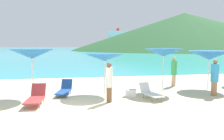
# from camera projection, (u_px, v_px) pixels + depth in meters

# --- Properties ---
(ground_plane) EXTENTS (50.00, 100.00, 0.30)m
(ground_plane) POSITION_uv_depth(u_px,v_px,m) (72.00, 77.00, 17.37)
(ground_plane) COLOR beige
(ocean_water) EXTENTS (650.00, 440.00, 0.02)m
(ocean_water) POSITION_uv_depth(u_px,v_px,m) (73.00, 48.00, 231.48)
(ocean_water) COLOR #2DADBC
(ocean_water) RESTS_ON ground_plane
(headland_hill) EXTENTS (127.46, 127.46, 21.01)m
(headland_hill) POSITION_uv_depth(u_px,v_px,m) (184.00, 32.00, 122.39)
(headland_hill) COLOR #235128
(headland_hill) RESTS_ON ground_plane
(umbrella_3) EXTENTS (2.11, 2.11, 2.23)m
(umbrella_3) POSITION_uv_depth(u_px,v_px,m) (32.00, 54.00, 9.84)
(umbrella_3) COLOR silver
(umbrella_3) RESTS_ON ground_plane
(umbrella_4) EXTENTS (2.20, 2.20, 2.01)m
(umbrella_4) POSITION_uv_depth(u_px,v_px,m) (104.00, 57.00, 10.60)
(umbrella_4) COLOR silver
(umbrella_4) RESTS_ON ground_plane
(umbrella_5) EXTENTS (2.13, 2.13, 2.24)m
(umbrella_5) POSITION_uv_depth(u_px,v_px,m) (164.00, 53.00, 11.17)
(umbrella_5) COLOR silver
(umbrella_5) RESTS_ON ground_plane
(umbrella_6) EXTENTS (2.28, 2.28, 2.12)m
(umbrella_6) POSITION_uv_depth(u_px,v_px,m) (209.00, 55.00, 11.83)
(umbrella_6) COLOR silver
(umbrella_6) RESTS_ON ground_plane
(lounge_chair_4) EXTENTS (0.81, 1.46, 0.66)m
(lounge_chair_4) POSITION_uv_depth(u_px,v_px,m) (150.00, 92.00, 9.73)
(lounge_chair_4) COLOR white
(lounge_chair_4) RESTS_ON ground_plane
(lounge_chair_6) EXTENTS (0.70, 1.58, 0.77)m
(lounge_chair_6) POSITION_uv_depth(u_px,v_px,m) (36.00, 97.00, 8.74)
(lounge_chair_6) COLOR #A53333
(lounge_chair_6) RESTS_ON ground_plane
(lounge_chair_7) EXTENTS (0.82, 1.64, 0.67)m
(lounge_chair_7) POSITION_uv_depth(u_px,v_px,m) (65.00, 90.00, 10.53)
(lounge_chair_7) COLOR #1E478C
(lounge_chair_7) RESTS_ON ground_plane
(beachgoer_0) EXTENTS (0.30, 0.30, 1.69)m
(beachgoer_0) POSITION_uv_depth(u_px,v_px,m) (109.00, 81.00, 9.04)
(beachgoer_0) COLOR brown
(beachgoer_0) RESTS_ON ground_plane
(beachgoer_1) EXTENTS (0.34, 0.34, 1.73)m
(beachgoer_1) POSITION_uv_depth(u_px,v_px,m) (174.00, 71.00, 12.77)
(beachgoer_1) COLOR #DBAA84
(beachgoer_1) RESTS_ON ground_plane
(beachgoer_3) EXTENTS (0.36, 0.36, 1.74)m
(beachgoer_3) POSITION_uv_depth(u_px,v_px,m) (215.00, 77.00, 10.29)
(beachgoer_3) COLOR #A3704C
(beachgoer_3) RESTS_ON ground_plane
(cooler_box) EXTENTS (0.58, 0.48, 0.34)m
(cooler_box) POSITION_uv_depth(u_px,v_px,m) (131.00, 93.00, 10.17)
(cooler_box) COLOR white
(cooler_box) RESTS_ON ground_plane
(cruise_ship) EXTENTS (46.14, 20.39, 22.45)m
(cruise_ship) POSITION_uv_depth(u_px,v_px,m) (122.00, 41.00, 248.54)
(cruise_ship) COLOR #262D47
(cruise_ship) RESTS_ON ocean_water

